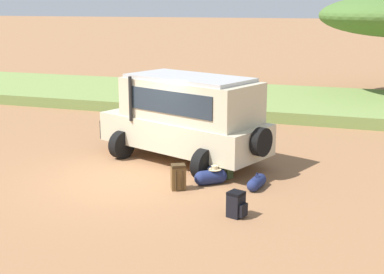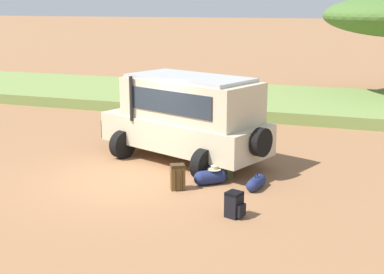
% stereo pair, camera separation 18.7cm
% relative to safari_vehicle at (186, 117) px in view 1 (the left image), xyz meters
% --- Properties ---
extents(ground_plane, '(320.00, 320.00, 0.00)m').
position_rel_safari_vehicle_xyz_m(ground_plane, '(-0.95, -2.17, -1.29)').
color(ground_plane, '#936642').
extents(grass_bank, '(120.00, 7.00, 0.44)m').
position_rel_safari_vehicle_xyz_m(grass_bank, '(-0.95, 9.15, -1.07)').
color(grass_bank, olive).
rests_on(grass_bank, ground_plane).
extents(safari_vehicle, '(5.41, 3.75, 2.44)m').
position_rel_safari_vehicle_xyz_m(safari_vehicle, '(0.00, 0.00, 0.00)').
color(safari_vehicle, beige).
rests_on(safari_vehicle, ground_plane).
extents(backpack_beside_front_wheel, '(0.46, 0.43, 0.59)m').
position_rel_safari_vehicle_xyz_m(backpack_beside_front_wheel, '(1.42, -1.11, -1.01)').
color(backpack_beside_front_wheel, '#42562D').
rests_on(backpack_beside_front_wheel, ground_plane).
extents(backpack_cluster_center, '(0.42, 0.43, 0.63)m').
position_rel_safari_vehicle_xyz_m(backpack_cluster_center, '(0.60, -2.33, -0.99)').
color(backpack_cluster_center, brown).
rests_on(backpack_cluster_center, ground_plane).
extents(backpack_near_rear_wheel, '(0.45, 0.40, 0.55)m').
position_rel_safari_vehicle_xyz_m(backpack_near_rear_wheel, '(2.34, -3.54, -1.03)').
color(backpack_near_rear_wheel, black).
rests_on(backpack_near_rear_wheel, ground_plane).
extents(duffel_bag_low_black_case, '(0.74, 0.68, 0.46)m').
position_rel_safari_vehicle_xyz_m(duffel_bag_low_black_case, '(1.24, -1.71, -1.11)').
color(duffel_bag_low_black_case, navy).
rests_on(duffel_bag_low_black_case, ground_plane).
extents(duffel_bag_soft_canvas, '(0.37, 0.83, 0.40)m').
position_rel_safari_vehicle_xyz_m(duffel_bag_soft_canvas, '(2.38, -1.65, -1.15)').
color(duffel_bag_soft_canvas, navy).
rests_on(duffel_bag_soft_canvas, ground_plane).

